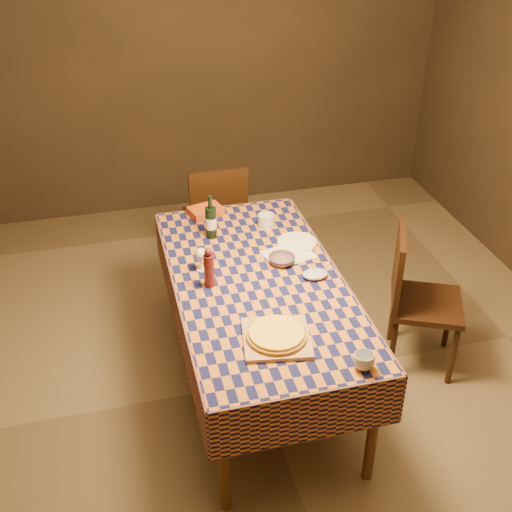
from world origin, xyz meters
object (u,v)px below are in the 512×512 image
Objects in this scene: dining_table at (258,291)px; pizza at (277,334)px; chair_far at (216,215)px; white_plate at (297,242)px; cutting_board at (276,338)px; wine_bottle at (211,222)px; bowl at (282,260)px; chair_right at (414,293)px.

dining_table is 5.70× the size of pizza.
pizza is 0.35× the size of chair_far.
cutting_board is at bearing -113.66° from white_plate.
wine_bottle is at bearing 157.13° from white_plate.
white_plate is (0.16, 0.20, -0.02)m from bowl.
cutting_board is at bearing -83.55° from wine_bottle.
white_plate is 0.78m from chair_right.
bowl is 0.64× the size of white_plate.
chair_far is (-0.33, 0.92, -0.25)m from white_plate.
pizza reaches higher than dining_table.
chair_right reaches higher than pizza.
chair_far reaches higher than cutting_board.
white_plate is at bearing 44.85° from dining_table.
chair_far is at bearing 88.54° from pizza.
cutting_board is 0.35× the size of chair_right.
bowl reaches higher than cutting_board.
chair_right is at bearing -10.63° from bowl.
chair_right is at bearing -25.91° from wine_bottle.
dining_table is 6.51× the size of wine_bottle.
white_plate is at bearing 66.34° from pizza.
dining_table is at bearing -135.15° from white_plate.
wine_bottle reaches higher than chair_right.
chair_far is at bearing 109.58° from white_plate.
cutting_board is at bearing -94.62° from dining_table.
bowl reaches higher than dining_table.
chair_right is at bearing 26.23° from cutting_board.
wine_bottle is at bearing 129.87° from bowl.
wine_bottle reaches higher than chair_far.
wine_bottle is 1.18× the size of white_plate.
white_plate is (0.37, 0.85, -0.00)m from cutting_board.
cutting_board is 1.07m from wine_bottle.
bowl is (0.22, 0.65, -0.01)m from pizza.
pizza is 1.35× the size of white_plate.
pizza is 1.14× the size of wine_bottle.
bowl is at bearing -128.42° from white_plate.
wine_bottle is 0.54m from white_plate.
dining_table is at bearing 178.95° from chair_right.
chair_far is (0.05, 1.77, -0.28)m from pizza.
wine_bottle is 0.30× the size of chair_right.
chair_far reaches higher than dining_table.
chair_far is at bearing 98.77° from bowl.
pizza is (-0.04, -0.52, 0.11)m from dining_table.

